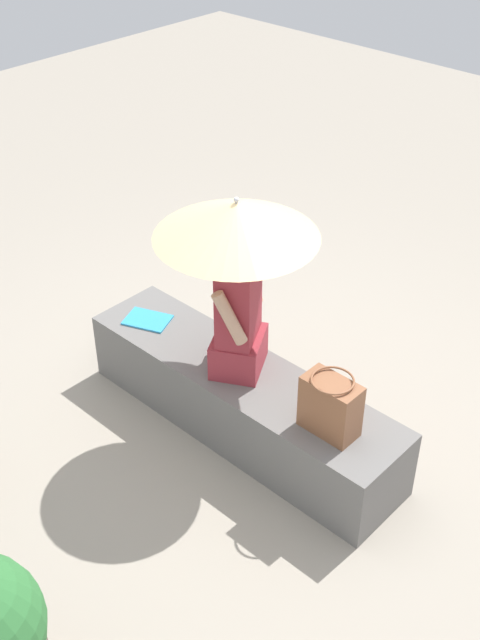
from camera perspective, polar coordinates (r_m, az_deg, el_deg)
The scene contains 6 objects.
ground_plane at distance 4.96m, azimuth 0.10°, elevation -7.75°, with size 14.00×14.00×0.00m, color #9E9384.
stone_bench at distance 4.81m, azimuth 0.10°, elevation -5.78°, with size 2.14×0.52×0.45m, color slate.
person_seated at distance 4.47m, azimuth -0.11°, elevation 0.57°, with size 0.41×0.51×0.90m.
parasol at distance 4.17m, azimuth -0.26°, elevation 7.18°, with size 0.90×0.90×1.10m.
handbag_black at distance 4.20m, azimuth 6.49°, elevation -6.12°, with size 0.31×0.23×0.35m.
magazine at distance 5.10m, azimuth -6.64°, elevation 0.01°, with size 0.28×0.20×0.01m, color #339ED1.
Camera 1 is at (-2.47, 2.65, 3.39)m, focal length 44.69 mm.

